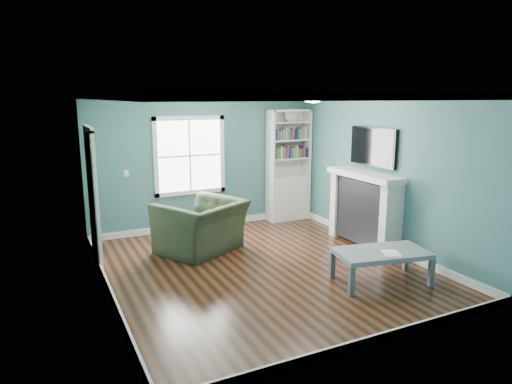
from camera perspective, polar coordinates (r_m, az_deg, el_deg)
name	(u,v)px	position (r m, az deg, el deg)	size (l,w,h in m)	color
floor	(262,268)	(7.04, 0.80, -9.46)	(5.00, 5.00, 0.00)	black
room_walls	(263,165)	(6.63, 0.84, 3.38)	(5.00, 5.00, 5.00)	#3B696E
trim	(263,188)	(6.69, 0.83, 0.46)	(4.50, 5.00, 2.60)	white
window	(190,156)	(8.82, -8.29, 4.52)	(1.40, 0.06, 1.50)	white
bookshelf	(288,176)	(9.57, 4.04, 1.99)	(0.90, 0.35, 2.31)	silver
fireplace	(364,210)	(8.11, 13.38, -2.19)	(0.44, 1.58, 1.30)	black
tv	(373,147)	(8.00, 14.43, 5.51)	(0.06, 1.10, 0.65)	black
door	(92,195)	(7.44, -19.78, -0.38)	(0.12, 0.98, 2.17)	silver
ceiling_fixture	(313,97)	(7.10, 7.11, 11.69)	(0.38, 0.38, 0.15)	white
light_switch	(126,173)	(8.57, -15.89, 2.28)	(0.08, 0.01, 0.12)	white
recliner	(201,218)	(7.67, -6.87, -3.24)	(1.31, 0.85, 1.14)	#212C1B
coffee_table	(381,255)	(6.64, 15.40, -7.58)	(1.37, 0.93, 0.46)	#4C525B
paper_sheet	(391,253)	(6.56, 16.53, -7.32)	(0.22, 0.28, 0.00)	white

